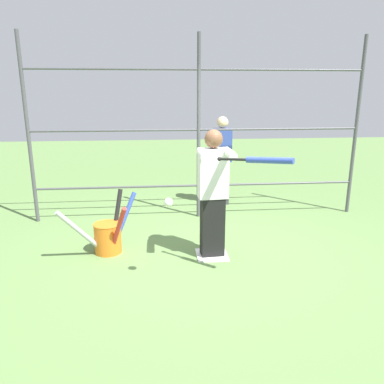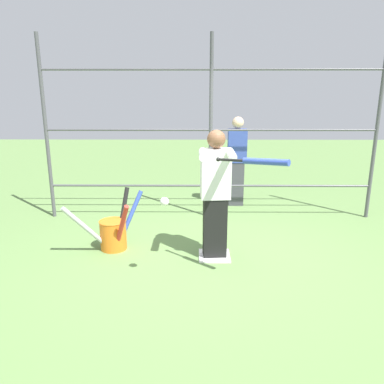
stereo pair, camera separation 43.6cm
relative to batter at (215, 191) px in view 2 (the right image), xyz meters
name	(u,v)px [view 2 (the right image)]	position (x,y,z in m)	size (l,w,h in m)	color
ground_plane	(214,256)	(0.00, -0.02, -0.89)	(24.00, 24.00, 0.00)	#608447
home_plate	(214,256)	(0.00, -0.02, -0.88)	(0.40, 0.40, 0.02)	white
fence_backstop	(211,130)	(0.00, -1.62, 0.59)	(5.40, 0.06, 2.95)	#4C4C51
batter	(215,191)	(0.00, 0.00, 0.00)	(0.42, 0.57, 1.64)	black
baseball_bat_swinging	(259,161)	(-0.39, 0.76, 0.51)	(0.69, 0.60, 0.12)	black
softball_in_flight	(164,202)	(0.58, 0.68, 0.07)	(0.10, 0.10, 0.10)	white
bat_bucket	(114,232)	(1.35, -0.25, -0.65)	(0.97, 0.73, 0.81)	orange
bystander_behind_fence	(237,160)	(-0.51, -2.31, -0.03)	(0.34, 0.21, 1.64)	#3F3F47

